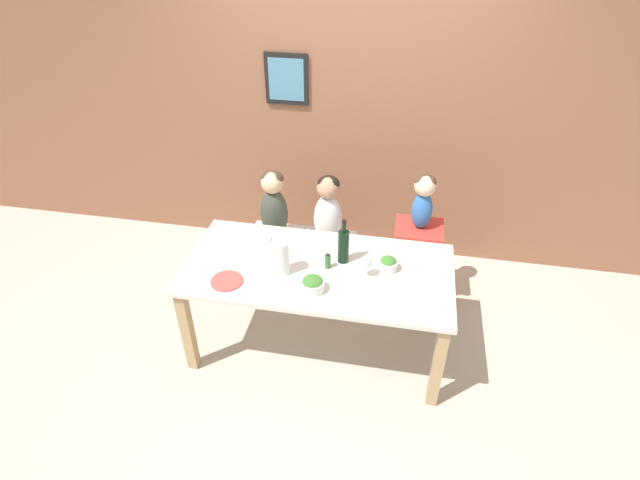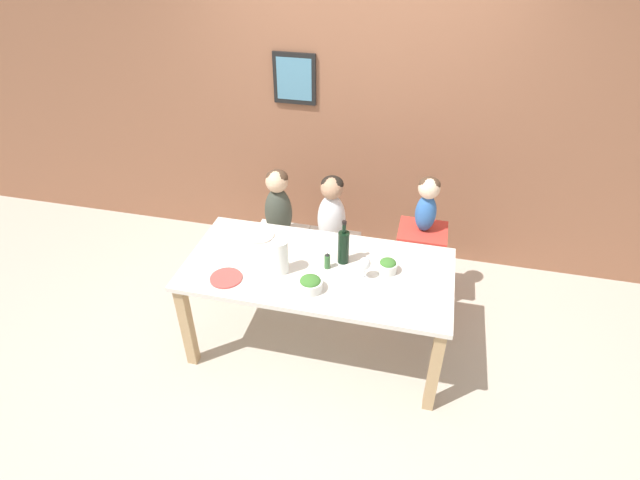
# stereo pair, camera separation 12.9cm
# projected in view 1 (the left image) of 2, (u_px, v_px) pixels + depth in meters

# --- Properties ---
(ground_plane) EXTENTS (14.00, 14.00, 0.00)m
(ground_plane) POSITION_uv_depth(u_px,v_px,m) (318.00, 343.00, 3.77)
(ground_plane) COLOR #BCB2A3
(wall_back) EXTENTS (10.00, 0.09, 2.70)m
(wall_back) POSITION_uv_depth(u_px,v_px,m) (349.00, 107.00, 4.07)
(wall_back) COLOR #8E5B42
(wall_back) RESTS_ON ground_plane
(dining_table) EXTENTS (1.79, 0.86, 0.73)m
(dining_table) POSITION_uv_depth(u_px,v_px,m) (318.00, 278.00, 3.39)
(dining_table) COLOR silver
(dining_table) RESTS_ON ground_plane
(chair_far_left) EXTENTS (0.43, 0.39, 0.47)m
(chair_far_left) POSITION_uv_depth(u_px,v_px,m) (276.00, 243.00, 4.14)
(chair_far_left) COLOR silver
(chair_far_left) RESTS_ON ground_plane
(chair_far_center) EXTENTS (0.43, 0.39, 0.47)m
(chair_far_center) POSITION_uv_depth(u_px,v_px,m) (327.00, 249.00, 4.08)
(chair_far_center) COLOR silver
(chair_far_center) RESTS_ON ground_plane
(chair_right_highchair) EXTENTS (0.37, 0.33, 0.70)m
(chair_right_highchair) POSITION_uv_depth(u_px,v_px,m) (417.00, 243.00, 3.89)
(chair_right_highchair) COLOR silver
(chair_right_highchair) RESTS_ON ground_plane
(person_child_left) EXTENTS (0.22, 0.20, 0.58)m
(person_child_left) POSITION_uv_depth(u_px,v_px,m) (274.00, 203.00, 3.92)
(person_child_left) COLOR #3D4238
(person_child_left) RESTS_ON chair_far_left
(person_child_center) EXTENTS (0.22, 0.20, 0.58)m
(person_child_center) POSITION_uv_depth(u_px,v_px,m) (328.00, 209.00, 3.86)
(person_child_center) COLOR silver
(person_child_center) RESTS_ON chair_far_center
(person_baby_right) EXTENTS (0.16, 0.16, 0.44)m
(person_baby_right) POSITION_uv_depth(u_px,v_px,m) (424.00, 198.00, 3.65)
(person_baby_right) COLOR #3366B2
(person_baby_right) RESTS_ON chair_right_highchair
(wine_bottle) EXTENTS (0.08, 0.08, 0.33)m
(wine_bottle) POSITION_uv_depth(u_px,v_px,m) (343.00, 246.00, 3.33)
(wine_bottle) COLOR black
(wine_bottle) RESTS_ON dining_table
(paper_towel_roll) EXTENTS (0.10, 0.10, 0.24)m
(paper_towel_roll) POSITION_uv_depth(u_px,v_px,m) (281.00, 258.00, 3.23)
(paper_towel_roll) COLOR white
(paper_towel_roll) RESTS_ON dining_table
(wine_glass_near) EXTENTS (0.08, 0.08, 0.16)m
(wine_glass_near) POSITION_uv_depth(u_px,v_px,m) (366.00, 263.00, 3.20)
(wine_glass_near) COLOR white
(wine_glass_near) RESTS_ON dining_table
(salad_bowl_large) EXTENTS (0.16, 0.16, 0.09)m
(salad_bowl_large) POSITION_uv_depth(u_px,v_px,m) (313.00, 284.00, 3.13)
(salad_bowl_large) COLOR white
(salad_bowl_large) RESTS_ON dining_table
(salad_bowl_small) EXTENTS (0.13, 0.13, 0.09)m
(salad_bowl_small) POSITION_uv_depth(u_px,v_px,m) (388.00, 264.00, 3.30)
(salad_bowl_small) COLOR white
(salad_bowl_small) RESTS_ON dining_table
(dinner_plate_front_left) EXTENTS (0.21, 0.21, 0.01)m
(dinner_plate_front_left) POSITION_uv_depth(u_px,v_px,m) (227.00, 281.00, 3.22)
(dinner_plate_front_left) COLOR #D14C47
(dinner_plate_front_left) RESTS_ON dining_table
(dinner_plate_back_left) EXTENTS (0.21, 0.21, 0.01)m
(dinner_plate_back_left) POSITION_uv_depth(u_px,v_px,m) (257.00, 237.00, 3.62)
(dinner_plate_back_left) COLOR silver
(dinner_plate_back_left) RESTS_ON dining_table
(condiment_bottle_hot_sauce) EXTENTS (0.04, 0.04, 0.12)m
(condiment_bottle_hot_sauce) POSITION_uv_depth(u_px,v_px,m) (328.00, 261.00, 3.31)
(condiment_bottle_hot_sauce) COLOR #336633
(condiment_bottle_hot_sauce) RESTS_ON dining_table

